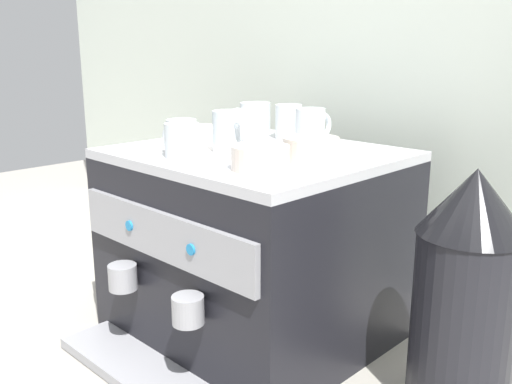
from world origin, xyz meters
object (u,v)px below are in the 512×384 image
ceramic_bowl_2 (312,149)px  coffee_grinder (466,292)px  ceramic_cup_1 (181,140)px  ceramic_cup_2 (254,118)px  ceramic_bowl_1 (260,158)px  espresso_machine (254,244)px  ceramic_cup_5 (288,121)px  ceramic_bowl_0 (200,134)px  ceramic_cup_4 (311,128)px  milk_pitcher (129,256)px  ceramic_cup_0 (181,134)px  ceramic_cup_3 (230,132)px

ceramic_bowl_2 → coffee_grinder: (0.30, 0.04, -0.21)m
ceramic_cup_1 → ceramic_cup_2: size_ratio=0.90×
ceramic_bowl_1 → ceramic_bowl_2: (0.01, 0.13, 0.00)m
espresso_machine → coffee_grinder: bearing=6.0°
ceramic_cup_1 → ceramic_cup_5: 0.31m
ceramic_bowl_0 → ceramic_cup_4: bearing=28.3°
ceramic_cup_2 → ceramic_bowl_1: size_ratio=1.10×
espresso_machine → ceramic_cup_4: size_ratio=5.62×
ceramic_cup_1 → milk_pitcher: size_ratio=0.77×
ceramic_cup_4 → ceramic_bowl_2: bearing=-50.1°
ceramic_cup_2 → ceramic_cup_4: (0.22, -0.05, 0.00)m
espresso_machine → ceramic_cup_1: ceramic_cup_1 is taller
ceramic_cup_2 → ceramic_bowl_2: (0.31, -0.15, -0.02)m
ceramic_cup_1 → ceramic_cup_5: ceramic_cup_5 is taller
ceramic_cup_2 → milk_pitcher: ceramic_cup_2 is taller
ceramic_cup_4 → coffee_grinder: bearing=-10.0°
ceramic_cup_5 → ceramic_cup_4: bearing=-24.5°
ceramic_bowl_2 → ceramic_cup_0: bearing=-158.4°
ceramic_cup_0 → ceramic_cup_5: bearing=76.3°
ceramic_bowl_2 → ceramic_cup_5: bearing=141.8°
ceramic_cup_5 → milk_pitcher: (-0.37, -0.21, -0.37)m
ceramic_cup_2 → coffee_grinder: 0.66m
ceramic_cup_4 → ceramic_cup_5: bearing=155.5°
espresso_machine → ceramic_cup_3: size_ratio=5.36×
ceramic_cup_2 → ceramic_bowl_2: ceramic_cup_2 is taller
ceramic_cup_0 → ceramic_bowl_2: size_ratio=0.85×
ceramic_bowl_1 → coffee_grinder: (0.31, 0.17, -0.21)m
ceramic_cup_2 → ceramic_cup_3: ceramic_cup_3 is taller
ceramic_cup_0 → ceramic_cup_2: bearing=99.5°
ceramic_bowl_2 → milk_pitcher: size_ratio=0.81×
ceramic_cup_2 → ceramic_cup_3: bearing=-55.9°
milk_pitcher → ceramic_cup_5: bearing=29.2°
ceramic_cup_2 → ceramic_bowl_0: ceramic_cup_2 is taller
ceramic_bowl_2 → coffee_grinder: size_ratio=0.25×
espresso_machine → ceramic_bowl_2: bearing=3.7°
espresso_machine → ceramic_cup_5: size_ratio=6.18×
ceramic_cup_1 → ceramic_cup_2: 0.33m
espresso_machine → ceramic_bowl_0: 0.27m
ceramic_cup_5 → ceramic_cup_3: bearing=-81.0°
ceramic_cup_5 → ceramic_bowl_2: ceramic_cup_5 is taller
ceramic_cup_3 → ceramic_cup_2: bearing=124.1°
ceramic_cup_4 → ceramic_bowl_2: (0.09, -0.11, -0.02)m
ceramic_bowl_0 → milk_pitcher: (-0.26, -0.04, -0.35)m
ceramic_cup_4 → ceramic_bowl_1: ceramic_cup_4 is taller
ceramic_cup_1 → ceramic_cup_5: (-0.00, 0.31, 0.01)m
ceramic_bowl_1 → espresso_machine: bearing=138.0°
espresso_machine → ceramic_cup_1: size_ratio=5.77×
ceramic_cup_4 → milk_pitcher: size_ratio=0.79×
ceramic_cup_5 → ceramic_cup_2: bearing=-177.6°
ceramic_cup_4 → ceramic_cup_5: 0.12m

